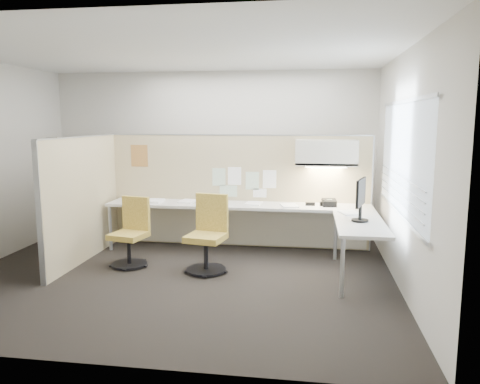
% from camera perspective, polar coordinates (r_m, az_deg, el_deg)
% --- Properties ---
extents(floor, '(5.50, 4.50, 0.01)m').
position_cam_1_polar(floor, '(6.19, -7.66, -10.11)').
color(floor, black).
rests_on(floor, ground).
extents(ceiling, '(5.50, 4.50, 0.01)m').
position_cam_1_polar(ceiling, '(5.91, -8.24, 16.62)').
color(ceiling, white).
rests_on(ceiling, wall_back).
extents(wall_back, '(5.50, 0.02, 2.80)m').
position_cam_1_polar(wall_back, '(8.06, -3.42, 4.57)').
color(wall_back, beige).
rests_on(wall_back, ground).
extents(wall_front, '(5.50, 0.02, 2.80)m').
position_cam_1_polar(wall_front, '(3.80, -17.53, -0.56)').
color(wall_front, beige).
rests_on(wall_front, ground).
extents(wall_right, '(0.02, 4.50, 2.80)m').
position_cam_1_polar(wall_right, '(5.75, 19.39, 2.40)').
color(wall_right, beige).
rests_on(wall_right, ground).
extents(window_pane, '(0.01, 2.80, 1.30)m').
position_cam_1_polar(window_pane, '(5.73, 19.22, 3.89)').
color(window_pane, '#98A6B0').
rests_on(window_pane, wall_right).
extents(partition_back, '(4.10, 0.06, 1.75)m').
position_cam_1_polar(partition_back, '(7.39, -0.24, 0.10)').
color(partition_back, tan).
rests_on(partition_back, floor).
extents(partition_left, '(0.06, 2.20, 1.75)m').
position_cam_1_polar(partition_left, '(6.97, -18.57, -0.88)').
color(partition_left, tan).
rests_on(partition_left, floor).
extents(desk, '(4.00, 2.07, 0.73)m').
position_cam_1_polar(desk, '(6.92, 2.28, -2.79)').
color(desk, beige).
rests_on(desk, floor).
extents(overhead_bin, '(0.90, 0.36, 0.38)m').
position_cam_1_polar(overhead_bin, '(7.03, 10.47, 4.72)').
color(overhead_bin, beige).
rests_on(overhead_bin, partition_back).
extents(task_light_strip, '(0.60, 0.06, 0.02)m').
position_cam_1_polar(task_light_strip, '(7.04, 10.42, 3.02)').
color(task_light_strip, '#FFEABF').
rests_on(task_light_strip, overhead_bin).
extents(pinned_papers, '(1.01, 0.00, 0.47)m').
position_cam_1_polar(pinned_papers, '(7.32, 0.33, 1.27)').
color(pinned_papers, '#8CBF8C').
rests_on(pinned_papers, partition_back).
extents(poster, '(0.28, 0.00, 0.35)m').
position_cam_1_polar(poster, '(7.70, -12.17, 4.34)').
color(poster, orange).
rests_on(poster, partition_back).
extents(chair_left, '(0.51, 0.53, 0.93)m').
position_cam_1_polar(chair_left, '(6.62, -13.12, -5.05)').
color(chair_left, black).
rests_on(chair_left, floor).
extents(chair_right, '(0.54, 0.56, 1.00)m').
position_cam_1_polar(chair_right, '(6.22, -3.93, -5.40)').
color(chair_right, black).
rests_on(chair_right, floor).
extents(monitor, '(0.21, 0.50, 0.53)m').
position_cam_1_polar(monitor, '(6.00, 14.51, -0.61)').
color(monitor, black).
rests_on(monitor, desk).
extents(phone, '(0.23, 0.21, 0.12)m').
position_cam_1_polar(phone, '(7.01, 10.79, -1.30)').
color(phone, black).
rests_on(phone, desk).
extents(stapler, '(0.14, 0.05, 0.05)m').
position_cam_1_polar(stapler, '(7.02, 8.55, -1.45)').
color(stapler, black).
rests_on(stapler, desk).
extents(tape_dispenser, '(0.11, 0.08, 0.06)m').
position_cam_1_polar(tape_dispenser, '(7.03, 10.13, -1.42)').
color(tape_dispenser, black).
rests_on(tape_dispenser, desk).
extents(coat_hook, '(0.18, 0.43, 1.31)m').
position_cam_1_polar(coat_hook, '(6.31, -22.47, 2.97)').
color(coat_hook, silver).
rests_on(coat_hook, partition_left).
extents(paper_stack_0, '(0.23, 0.30, 0.03)m').
position_cam_1_polar(paper_stack_0, '(7.42, -12.24, -1.07)').
color(paper_stack_0, white).
rests_on(paper_stack_0, desk).
extents(paper_stack_1, '(0.28, 0.34, 0.02)m').
position_cam_1_polar(paper_stack_1, '(7.30, -6.39, -1.12)').
color(paper_stack_1, white).
rests_on(paper_stack_1, desk).
extents(paper_stack_2, '(0.26, 0.32, 0.04)m').
position_cam_1_polar(paper_stack_2, '(7.12, -3.59, -1.29)').
color(paper_stack_2, white).
rests_on(paper_stack_2, desk).
extents(paper_stack_3, '(0.26, 0.32, 0.02)m').
position_cam_1_polar(paper_stack_3, '(7.09, 1.70, -1.39)').
color(paper_stack_3, white).
rests_on(paper_stack_3, desk).
extents(paper_stack_4, '(0.30, 0.35, 0.02)m').
position_cam_1_polar(paper_stack_4, '(6.92, 6.03, -1.67)').
color(paper_stack_4, white).
rests_on(paper_stack_4, desk).
extents(paper_stack_5, '(0.31, 0.36, 0.02)m').
position_cam_1_polar(paper_stack_5, '(6.52, 13.18, -2.50)').
color(paper_stack_5, white).
rests_on(paper_stack_5, desk).
extents(paper_stack_6, '(0.24, 0.31, 0.03)m').
position_cam_1_polar(paper_stack_6, '(7.37, -10.34, -1.07)').
color(paper_stack_6, white).
rests_on(paper_stack_6, desk).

